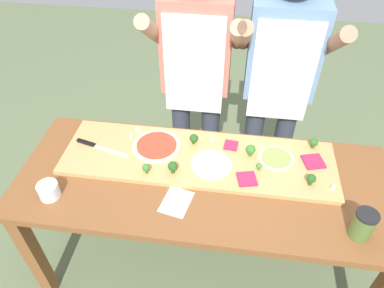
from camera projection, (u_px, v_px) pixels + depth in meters
name	position (u px, v px, depth m)	size (l,w,h in m)	color
ground_plane	(201.00, 261.00, 2.32)	(8.00, 8.00, 0.00)	#60704C
prep_table	(204.00, 192.00, 1.85)	(1.88, 0.74, 0.80)	brown
cutting_board	(198.00, 158.00, 1.87)	(1.42, 0.42, 0.02)	tan
chefs_knife	(95.00, 146.00, 1.92)	(0.31, 0.10, 0.02)	#B7BABF
pizza_whole_cheese_artichoke	(211.00, 164.00, 1.81)	(0.21, 0.21, 0.02)	beige
pizza_whole_pesto_green	(276.00, 158.00, 1.84)	(0.18, 0.18, 0.02)	beige
pizza_whole_tomato_red	(157.00, 146.00, 1.91)	(0.26, 0.26, 0.02)	beige
pizza_slice_far_left	(313.00, 162.00, 1.83)	(0.10, 0.10, 0.01)	#9E234C
pizza_slice_near_right	(231.00, 145.00, 1.92)	(0.07, 0.07, 0.01)	#9E234C
pizza_slice_near_left	(247.00, 179.00, 1.74)	(0.09, 0.09, 0.01)	#9E234C
broccoli_floret_front_right	(311.00, 179.00, 1.70)	(0.05, 0.05, 0.06)	#2C5915
broccoli_floret_back_mid	(146.00, 168.00, 1.76)	(0.04, 0.04, 0.06)	#3F7220
broccoli_floret_front_left	(314.00, 143.00, 1.89)	(0.04, 0.04, 0.06)	#366618
broccoli_floret_center_left	(173.00, 166.00, 1.76)	(0.05, 0.05, 0.07)	#2C5915
broccoli_floret_center_right	(194.00, 138.00, 1.92)	(0.05, 0.05, 0.06)	#2C5915
broccoli_floret_front_mid	(251.00, 150.00, 1.85)	(0.05, 0.05, 0.07)	#3F7220
broccoli_floret_back_right	(259.00, 166.00, 1.78)	(0.03, 0.03, 0.04)	#487A23
cheese_crumble_a	(138.00, 129.00, 2.01)	(0.02, 0.02, 0.02)	white
cheese_crumble_b	(333.00, 188.00, 1.69)	(0.02, 0.02, 0.02)	white
cheese_crumble_c	(131.00, 136.00, 1.97)	(0.02, 0.02, 0.02)	silver
cheese_crumble_d	(258.00, 147.00, 1.91)	(0.01, 0.01, 0.01)	silver
cheese_crumble_e	(212.00, 139.00, 1.95)	(0.02, 0.02, 0.02)	silver
flour_cup	(49.00, 191.00, 1.68)	(0.10, 0.10, 0.08)	white
sauce_jar	(363.00, 224.00, 1.49)	(0.09, 0.09, 0.14)	#517033
recipe_note	(176.00, 202.00, 1.67)	(0.13, 0.16, 0.00)	white
cook_left	(196.00, 73.00, 2.14)	(0.54, 0.39, 1.67)	#333847
cook_right	(279.00, 79.00, 2.09)	(0.54, 0.39, 1.67)	#333847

